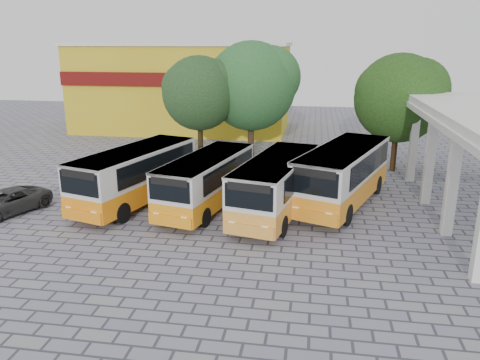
% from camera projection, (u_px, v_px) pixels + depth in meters
% --- Properties ---
extents(ground, '(90.00, 90.00, 0.00)m').
position_uv_depth(ground, '(269.00, 239.00, 20.63)').
color(ground, slate).
rests_on(ground, ground).
extents(shophouse_block, '(20.40, 10.40, 8.30)m').
position_uv_depth(shophouse_block, '(184.00, 87.00, 45.71)').
color(shophouse_block, gold).
rests_on(shophouse_block, ground).
extents(bus_far_left, '(4.68, 8.70, 2.96)m').
position_uv_depth(bus_far_left, '(136.00, 173.00, 24.76)').
color(bus_far_left, orange).
rests_on(bus_far_left, ground).
extents(bus_centre_left, '(3.93, 8.03, 2.75)m').
position_uv_depth(bus_centre_left, '(207.00, 179.00, 24.12)').
color(bus_centre_left, orange).
rests_on(bus_centre_left, ground).
extents(bus_centre_right, '(4.08, 8.41, 2.89)m').
position_uv_depth(bus_centre_right, '(277.00, 183.00, 23.13)').
color(bus_centre_right, orange).
rests_on(bus_centre_right, ground).
extents(bus_far_right, '(5.50, 9.20, 3.10)m').
position_uv_depth(bus_far_right, '(343.00, 172.00, 24.53)').
color(bus_far_right, orange).
rests_on(bus_far_right, ground).
extents(tree_left, '(5.49, 5.23, 7.50)m').
position_uv_depth(tree_left, '(200.00, 91.00, 32.84)').
color(tree_left, '#2F2310').
rests_on(tree_left, ground).
extents(tree_middle, '(6.80, 6.48, 8.50)m').
position_uv_depth(tree_middle, '(252.00, 83.00, 34.03)').
color(tree_middle, '#412E1C').
rests_on(tree_middle, ground).
extents(tree_right, '(6.04, 5.76, 7.74)m').
position_uv_depth(tree_right, '(401.00, 95.00, 30.25)').
color(tree_right, '#34200F').
rests_on(tree_right, ground).
extents(parked_car, '(3.51, 4.80, 1.21)m').
position_uv_depth(parked_car, '(6.00, 202.00, 23.58)').
color(parked_car, '#2C2C2C').
rests_on(parked_car, ground).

